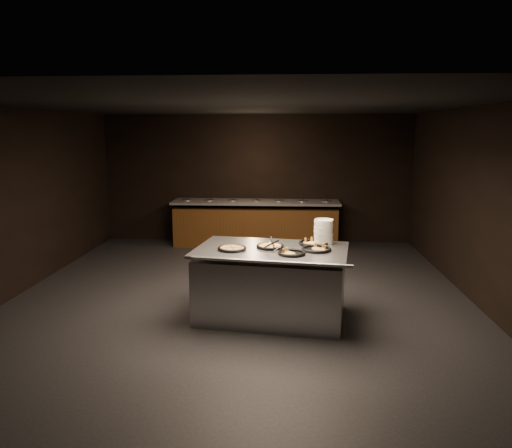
# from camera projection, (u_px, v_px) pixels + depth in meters

# --- Properties ---
(room) EXTENTS (7.02, 8.02, 2.92)m
(room) POSITION_uv_depth(u_px,v_px,m) (240.00, 204.00, 7.47)
(room) COLOR black
(room) RESTS_ON ground
(salad_bar) EXTENTS (3.70, 0.83, 1.18)m
(salad_bar) POSITION_uv_depth(u_px,v_px,m) (256.00, 226.00, 11.15)
(salad_bar) COLOR #523113
(salad_bar) RESTS_ON ground
(serving_counter) EXTENTS (2.18, 1.57, 0.97)m
(serving_counter) POSITION_uv_depth(u_px,v_px,m) (271.00, 285.00, 6.82)
(serving_counter) COLOR silver
(serving_counter) RESTS_ON ground
(plate_stack) EXTENTS (0.27, 0.27, 0.34)m
(plate_stack) POSITION_uv_depth(u_px,v_px,m) (324.00, 232.00, 7.00)
(plate_stack) COLOR white
(plate_stack) RESTS_ON serving_counter
(pan_veggie_whole) EXTENTS (0.39, 0.39, 0.04)m
(pan_veggie_whole) POSITION_uv_depth(u_px,v_px,m) (232.00, 248.00, 6.65)
(pan_veggie_whole) COLOR black
(pan_veggie_whole) RESTS_ON serving_counter
(pan_cheese_whole) EXTENTS (0.38, 0.38, 0.04)m
(pan_cheese_whole) POSITION_uv_depth(u_px,v_px,m) (270.00, 246.00, 6.78)
(pan_cheese_whole) COLOR black
(pan_cheese_whole) RESTS_ON serving_counter
(pan_cheese_slices_a) EXTENTS (0.41, 0.41, 0.04)m
(pan_cheese_slices_a) POSITION_uv_depth(u_px,v_px,m) (313.00, 243.00, 6.96)
(pan_cheese_slices_a) COLOR black
(pan_cheese_slices_a) RESTS_ON serving_counter
(pan_cheese_slices_b) EXTENTS (0.36, 0.36, 0.04)m
(pan_cheese_slices_b) POSITION_uv_depth(u_px,v_px,m) (292.00, 253.00, 6.40)
(pan_cheese_slices_b) COLOR black
(pan_cheese_slices_b) RESTS_ON serving_counter
(pan_veggie_slices) EXTENTS (0.40, 0.40, 0.04)m
(pan_veggie_slices) POSITION_uv_depth(u_px,v_px,m) (316.00, 249.00, 6.62)
(pan_veggie_slices) COLOR black
(pan_veggie_slices) RESTS_ON serving_counter
(server_left) EXTENTS (0.18, 0.32, 0.16)m
(server_left) POSITION_uv_depth(u_px,v_px,m) (271.00, 244.00, 6.67)
(server_left) COLOR silver
(server_left) RESTS_ON serving_counter
(server_right) EXTENTS (0.33, 0.15, 0.16)m
(server_right) POSITION_uv_depth(u_px,v_px,m) (275.00, 246.00, 6.53)
(server_right) COLOR silver
(server_right) RESTS_ON serving_counter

